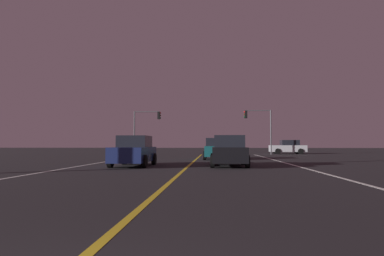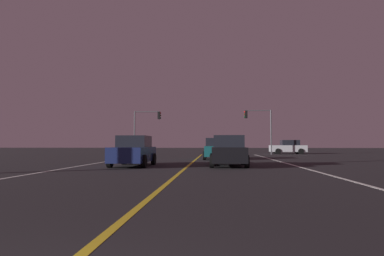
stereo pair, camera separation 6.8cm
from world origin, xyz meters
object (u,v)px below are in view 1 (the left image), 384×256
Objects in this scene: car_crossing_side at (288,147)px; car_oncoming at (134,151)px; car_ahead_far at (216,149)px; car_lead_same_lane at (229,151)px; traffic_light_near_right at (258,121)px; traffic_light_near_left at (147,122)px.

car_oncoming is (-13.58, -22.92, 0.00)m from car_crossing_side.
car_crossing_side and car_oncoming have the same top height.
car_oncoming is at bearing 151.05° from car_ahead_far.
car_lead_same_lane is (-8.27, -22.81, 0.00)m from car_crossing_side.
car_lead_same_lane is 0.83× the size of traffic_light_near_right.
car_crossing_side is 0.84× the size of traffic_light_near_left.
car_lead_same_lane is at bearing 70.06° from car_crossing_side.
traffic_light_near_left reaches higher than car_crossing_side.
car_crossing_side is 17.01m from car_ahead_far.
car_lead_same_lane is 0.84× the size of traffic_light_near_left.
car_crossing_side is 1.00× the size of car_oncoming.
car_oncoming is 0.83× the size of traffic_light_near_right.
traffic_light_near_left is (-16.99, -2.49, 3.00)m from car_crossing_side.
car_crossing_side is at bearing 8.35° from traffic_light_near_left.
traffic_light_near_right is at bearing 154.89° from car_oncoming.
car_lead_same_lane is 20.98m from traffic_light_near_right.
car_crossing_side is 0.83× the size of traffic_light_near_right.
traffic_light_near_left is at bearing 0.00° from traffic_light_near_right.
car_ahead_far is (-8.91, -14.49, 0.00)m from car_crossing_side.
traffic_light_near_right is at bearing -22.26° from car_ahead_far.
traffic_light_near_right is 12.99m from traffic_light_near_left.
car_oncoming is 9.64m from car_ahead_far.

